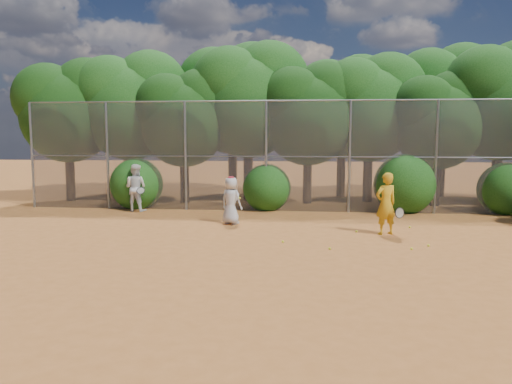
# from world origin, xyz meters

# --- Properties ---
(ground) EXTENTS (80.00, 80.00, 0.00)m
(ground) POSITION_xyz_m (0.00, 0.00, 0.00)
(ground) COLOR #A85D26
(ground) RESTS_ON ground
(fence_back) EXTENTS (20.05, 0.09, 4.03)m
(fence_back) POSITION_xyz_m (-0.12, 6.00, 2.05)
(fence_back) COLOR gray
(fence_back) RESTS_ON ground
(tree_0) EXTENTS (4.38, 3.81, 6.00)m
(tree_0) POSITION_xyz_m (-9.44, 8.04, 3.93)
(tree_0) COLOR black
(tree_0) RESTS_ON ground
(tree_1) EXTENTS (4.64, 4.03, 6.35)m
(tree_1) POSITION_xyz_m (-6.94, 8.54, 4.16)
(tree_1) COLOR black
(tree_1) RESTS_ON ground
(tree_2) EXTENTS (3.99, 3.47, 5.47)m
(tree_2) POSITION_xyz_m (-4.45, 7.83, 3.58)
(tree_2) COLOR black
(tree_2) RESTS_ON ground
(tree_3) EXTENTS (4.89, 4.26, 6.70)m
(tree_3) POSITION_xyz_m (-1.94, 8.84, 4.40)
(tree_3) COLOR black
(tree_3) RESTS_ON ground
(tree_4) EXTENTS (4.19, 3.64, 5.73)m
(tree_4) POSITION_xyz_m (0.55, 8.24, 3.76)
(tree_4) COLOR black
(tree_4) RESTS_ON ground
(tree_5) EXTENTS (4.51, 3.92, 6.17)m
(tree_5) POSITION_xyz_m (3.06, 9.04, 4.05)
(tree_5) COLOR black
(tree_5) RESTS_ON ground
(tree_6) EXTENTS (3.86, 3.36, 5.29)m
(tree_6) POSITION_xyz_m (5.55, 8.03, 3.47)
(tree_6) COLOR black
(tree_6) RESTS_ON ground
(tree_7) EXTENTS (4.77, 4.14, 6.53)m
(tree_7) POSITION_xyz_m (8.06, 8.64, 4.28)
(tree_7) COLOR black
(tree_7) RESTS_ON ground
(tree_9) EXTENTS (4.83, 4.20, 6.62)m
(tree_9) POSITION_xyz_m (-7.94, 10.84, 4.34)
(tree_9) COLOR black
(tree_9) RESTS_ON ground
(tree_10) EXTENTS (5.15, 4.48, 7.06)m
(tree_10) POSITION_xyz_m (-2.93, 11.05, 4.63)
(tree_10) COLOR black
(tree_10) RESTS_ON ground
(tree_11) EXTENTS (4.64, 4.03, 6.35)m
(tree_11) POSITION_xyz_m (2.06, 10.64, 4.16)
(tree_11) COLOR black
(tree_11) RESTS_ON ground
(tree_12) EXTENTS (5.02, 4.37, 6.88)m
(tree_12) POSITION_xyz_m (6.56, 11.24, 4.51)
(tree_12) COLOR black
(tree_12) RESTS_ON ground
(bush_0) EXTENTS (2.00, 2.00, 2.00)m
(bush_0) POSITION_xyz_m (-6.00, 6.30, 1.00)
(bush_0) COLOR #164812
(bush_0) RESTS_ON ground
(bush_1) EXTENTS (1.80, 1.80, 1.80)m
(bush_1) POSITION_xyz_m (-1.00, 6.30, 0.90)
(bush_1) COLOR #164812
(bush_1) RESTS_ON ground
(bush_2) EXTENTS (2.20, 2.20, 2.20)m
(bush_2) POSITION_xyz_m (4.00, 6.30, 1.10)
(bush_2) COLOR #164812
(bush_2) RESTS_ON ground
(bush_3) EXTENTS (1.90, 1.90, 1.90)m
(bush_3) POSITION_xyz_m (7.50, 6.30, 0.95)
(bush_3) COLOR #164812
(bush_3) RESTS_ON ground
(player_yellow) EXTENTS (0.87, 0.65, 1.75)m
(player_yellow) POSITION_xyz_m (2.71, 2.00, 0.87)
(player_yellow) COLOR gold
(player_yellow) RESTS_ON ground
(player_teen) EXTENTS (0.86, 0.75, 1.51)m
(player_teen) POSITION_xyz_m (-1.85, 3.18, 0.75)
(player_teen) COLOR silver
(player_teen) RESTS_ON ground
(player_white) EXTENTS (0.95, 0.81, 1.73)m
(player_white) POSITION_xyz_m (-5.73, 5.40, 0.87)
(player_white) COLOR white
(player_white) RESTS_ON ground
(ball_0) EXTENTS (0.07, 0.07, 0.07)m
(ball_0) POSITION_xyz_m (3.56, 0.53, 0.03)
(ball_0) COLOR yellow
(ball_0) RESTS_ON ground
(ball_1) EXTENTS (0.07, 0.07, 0.07)m
(ball_1) POSITION_xyz_m (1.93, 2.20, 0.03)
(ball_1) COLOR yellow
(ball_1) RESTS_ON ground
(ball_2) EXTENTS (0.07, 0.07, 0.07)m
(ball_2) POSITION_xyz_m (1.08, -0.07, 0.03)
(ball_2) COLOR yellow
(ball_2) RESTS_ON ground
(ball_3) EXTENTS (0.07, 0.07, 0.07)m
(ball_3) POSITION_xyz_m (3.06, 0.11, 0.03)
(ball_3) COLOR yellow
(ball_3) RESTS_ON ground
(ball_4) EXTENTS (0.07, 0.07, 0.07)m
(ball_4) POSITION_xyz_m (-0.10, 0.60, 0.03)
(ball_4) COLOR yellow
(ball_4) RESTS_ON ground
(ball_5) EXTENTS (0.07, 0.07, 0.07)m
(ball_5) POSITION_xyz_m (3.59, 3.03, 0.03)
(ball_5) COLOR yellow
(ball_5) RESTS_ON ground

